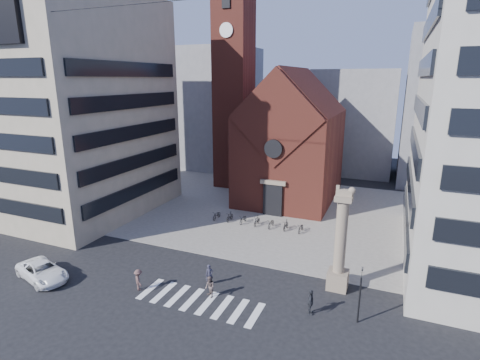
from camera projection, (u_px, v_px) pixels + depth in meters
name	position (u px, v px, depth m)	size (l,w,h in m)	color
ground	(211.00, 281.00, 31.56)	(120.00, 120.00, 0.00)	black
piazza	(277.00, 210.00, 48.48)	(46.00, 30.00, 0.05)	gray
zebra_crossing	(200.00, 301.00, 28.69)	(10.20, 3.20, 0.01)	white
church	(292.00, 142.00, 51.76)	(12.00, 16.65, 18.00)	maroon
campanile	(234.00, 84.00, 56.08)	(5.50, 5.50, 31.20)	maroon
building_left	(71.00, 108.00, 45.97)	(18.00, 20.00, 26.00)	tan
bg_block_left	(211.00, 108.00, 71.72)	(16.00, 14.00, 22.00)	gray
bg_block_mid	(354.00, 122.00, 67.05)	(14.00, 12.00, 18.00)	gray
bg_block_right	(460.00, 109.00, 57.65)	(16.00, 14.00, 24.00)	gray
lion_column	(340.00, 249.00, 29.61)	(1.63, 1.60, 8.68)	gray
traffic_light	(360.00, 293.00, 25.62)	(0.13, 0.16, 4.30)	black
white_car	(42.00, 271.00, 31.63)	(2.49, 5.41, 1.50)	white
pedestrian_0	(209.00, 275.00, 30.82)	(0.64, 0.42, 1.75)	#2B2A3A
pedestrian_1	(210.00, 287.00, 29.04)	(0.84, 0.65, 1.72)	#5F504C
pedestrian_2	(310.00, 302.00, 26.90)	(1.12, 0.47, 1.91)	#25272D
pedestrian_3	(139.00, 280.00, 30.01)	(1.16, 0.66, 1.79)	#513836
scooter_0	(217.00, 215.00, 45.24)	(0.65, 1.86, 0.98)	black
scooter_1	(230.00, 217.00, 44.59)	(0.51, 1.81, 1.09)	black
scooter_2	(243.00, 219.00, 43.96)	(0.65, 1.86, 0.98)	black
scooter_3	(257.00, 221.00, 43.30)	(0.51, 1.81, 1.09)	black
scooter_4	(271.00, 223.00, 42.68)	(0.65, 1.86, 0.98)	black
scooter_5	(286.00, 225.00, 42.02)	(0.51, 1.81, 1.09)	black
scooter_6	(301.00, 228.00, 41.40)	(0.65, 1.86, 0.98)	black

